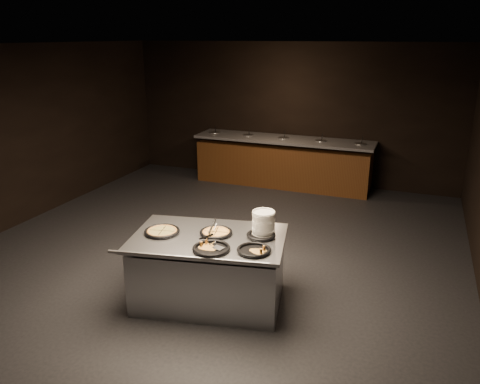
{
  "coord_description": "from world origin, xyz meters",
  "views": [
    {
      "loc": [
        2.6,
        -5.57,
        3.01
      ],
      "look_at": [
        0.31,
        0.3,
        0.9
      ],
      "focal_mm": 35.0,
      "sensor_mm": 36.0,
      "label": 1
    }
  ],
  "objects_px": {
    "serving_counter": "(209,270)",
    "pan_cheese_whole": "(216,232)",
    "pan_veggie_whole": "(162,231)",
    "plate_stack": "(263,223)"
  },
  "relations": [
    {
      "from": "serving_counter",
      "to": "pan_cheese_whole",
      "type": "relative_size",
      "value": 5.05
    },
    {
      "from": "serving_counter",
      "to": "plate_stack",
      "type": "bearing_deg",
      "value": 16.3
    },
    {
      "from": "serving_counter",
      "to": "pan_veggie_whole",
      "type": "height_order",
      "value": "pan_veggie_whole"
    },
    {
      "from": "serving_counter",
      "to": "pan_cheese_whole",
      "type": "distance_m",
      "value": 0.46
    },
    {
      "from": "pan_veggie_whole",
      "to": "pan_cheese_whole",
      "type": "bearing_deg",
      "value": 18.45
    },
    {
      "from": "serving_counter",
      "to": "pan_veggie_whole",
      "type": "relative_size",
      "value": 4.67
    },
    {
      "from": "pan_cheese_whole",
      "to": "pan_veggie_whole",
      "type": "bearing_deg",
      "value": -161.55
    },
    {
      "from": "pan_cheese_whole",
      "to": "serving_counter",
      "type": "bearing_deg",
      "value": -118.06
    },
    {
      "from": "serving_counter",
      "to": "plate_stack",
      "type": "relative_size",
      "value": 6.9
    },
    {
      "from": "pan_veggie_whole",
      "to": "serving_counter",
      "type": "bearing_deg",
      "value": 10.36
    }
  ]
}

